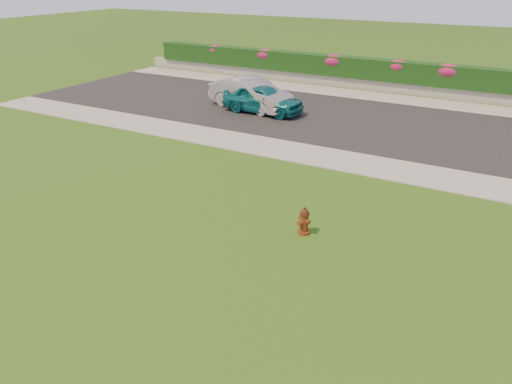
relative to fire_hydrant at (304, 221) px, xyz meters
The scene contains 14 objects.
ground 3.62m from the fire_hydrant, 104.20° to the right, with size 120.00×120.00×0.00m, color black.
street_far 12.05m from the fire_hydrant, 119.24° to the left, with size 26.00×8.00×0.04m, color black.
sidewalk_far 8.82m from the fire_hydrant, 141.32° to the left, with size 24.00×2.00×0.04m, color gray.
sidewalk_beyond 15.63m from the fire_hydrant, 96.92° to the left, with size 34.00×2.00×0.04m, color gray.
retaining_wall 17.11m from the fire_hydrant, 96.32° to the left, with size 34.00×0.40×0.60m, color gray.
hedge 17.23m from the fire_hydrant, 96.28° to the left, with size 32.00×0.90×1.10m, color black.
fire_hydrant is the anchor object (origin of this frame).
sedan_teal 11.69m from the fire_hydrant, 123.72° to the left, with size 1.55×3.84×1.31m, color #0D5F68.
sedan_silver 12.47m from the fire_hydrant, 126.05° to the left, with size 1.55×4.44×1.46m, color #999BA0.
flower_clump_a 22.03m from the fire_hydrant, 129.38° to the left, with size 1.17×0.75×0.58m, color #A81C59.
flower_clump_b 19.92m from the fire_hydrant, 121.21° to the left, with size 1.32×0.85×0.66m, color #A81C59.
flower_clump_c 18.02m from the fire_hydrant, 108.94° to the left, with size 1.40×0.90×0.70m, color #A81C59.
flower_clump_d 17.18m from the fire_hydrant, 97.31° to the left, with size 1.28×0.82×0.64m, color #A81C59.
flower_clump_e 17.05m from the fire_hydrant, 88.62° to the left, with size 1.40×0.90×0.70m, color #A81C59.
Camera 1 is at (5.34, -6.97, 6.25)m, focal length 35.00 mm.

